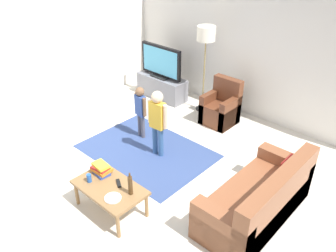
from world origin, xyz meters
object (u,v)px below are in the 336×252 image
object	(u,v)px
tv_stand	(162,87)
armchair	(222,109)
child_center	(158,118)
tv	(161,62)
soda_can	(89,178)
coffee_table	(110,189)
book_stack	(101,169)
tv_remote	(119,183)
couch	(261,202)
floor_lamp	(206,38)
child_near_tv	(140,108)
bottle	(130,185)
plate	(113,198)

from	to	relation	value
tv_stand	armchair	xyz separation A→B (m)	(1.68, -0.04, 0.05)
tv_stand	child_center	xyz separation A→B (m)	(1.54, -1.71, 0.47)
tv	armchair	distance (m)	1.76
soda_can	coffee_table	bearing A→B (deg)	23.20
book_stack	tv_remote	bearing A→B (deg)	2.86
tv_stand	tv_remote	distance (m)	3.65
book_stack	couch	bearing A→B (deg)	31.43
floor_lamp	child_near_tv	world-z (taller)	floor_lamp
floor_lamp	soda_can	xyz separation A→B (m)	(0.67, -3.40, -1.06)
couch	child_center	bearing A→B (deg)	175.55
child_center	bottle	xyz separation A→B (m)	(0.79, -1.32, -0.15)
child_center	soda_can	world-z (taller)	child_center
tv_stand	child_near_tv	world-z (taller)	child_near_tv
child_near_tv	tv_remote	bearing A→B (deg)	-52.49
child_near_tv	plate	distance (m)	2.20
child_near_tv	book_stack	xyz separation A→B (m)	(0.81, -1.53, -0.10)
floor_lamp	soda_can	distance (m)	3.62
tv_remote	soda_can	world-z (taller)	soda_can
couch	plate	distance (m)	1.95
tv_stand	soda_can	xyz separation A→B (m)	(1.73, -3.24, 0.24)
floor_lamp	child_center	size ratio (longest dim) A/B	1.49
tv	child_near_tv	bearing A→B (deg)	-58.65
tv_remote	couch	bearing A→B (deg)	66.67
child_near_tv	book_stack	world-z (taller)	child_near_tv
couch	book_stack	size ratio (longest dim) A/B	6.39
child_center	plate	size ratio (longest dim) A/B	5.43
tv_stand	book_stack	distance (m)	3.48
plate	child_center	bearing A→B (deg)	114.16
soda_can	bottle	bearing A→B (deg)	20.14
book_stack	soda_can	world-z (taller)	book_stack
armchair	bottle	xyz separation A→B (m)	(0.65, -2.98, 0.27)
tv_remote	plate	world-z (taller)	plate
floor_lamp	bottle	world-z (taller)	floor_lamp
tv	child_center	xyz separation A→B (m)	(1.54, -1.69, -0.13)
couch	soda_can	xyz separation A→B (m)	(-1.87, -1.38, 0.19)
couch	coffee_table	world-z (taller)	couch
armchair	plate	distance (m)	3.25
tv_stand	soda_can	world-z (taller)	soda_can
child_near_tv	plate	xyz separation A→B (m)	(1.33, -1.75, -0.17)
bottle	soda_can	distance (m)	0.64
tv	armchair	xyz separation A→B (m)	(1.68, -0.02, -0.55)
book_stack	soda_can	size ratio (longest dim) A/B	2.35
tv_remote	plate	xyz separation A→B (m)	(0.17, -0.24, -0.00)
couch	soda_can	bearing A→B (deg)	-143.62
coffee_table	floor_lamp	bearing A→B (deg)	106.18
child_near_tv	soda_can	xyz separation A→B (m)	(0.83, -1.75, -0.12)
tv	coffee_table	distance (m)	3.73
tv	plate	bearing A→B (deg)	-55.36
child_center	book_stack	distance (m)	1.34
tv_stand	plate	world-z (taller)	tv_stand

